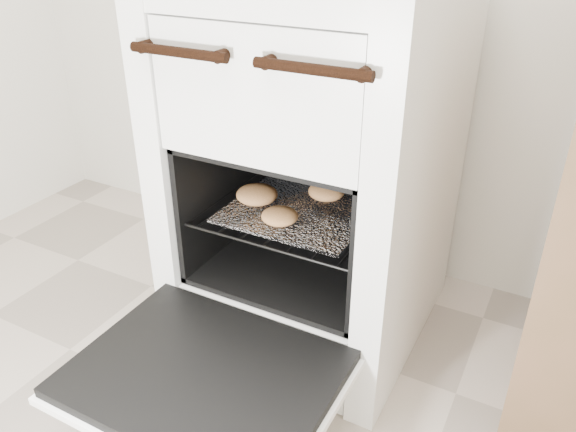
% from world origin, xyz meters
% --- Properties ---
extents(stove, '(0.63, 0.70, 0.97)m').
position_xyz_m(stove, '(-0.13, 1.15, 0.47)').
color(stove, white).
rests_on(stove, ground).
extents(oven_door, '(0.57, 0.44, 0.04)m').
position_xyz_m(oven_door, '(-0.13, 0.62, 0.21)').
color(oven_door, black).
rests_on(oven_door, stove).
extents(oven_rack, '(0.46, 0.44, 0.01)m').
position_xyz_m(oven_rack, '(-0.13, 1.08, 0.40)').
color(oven_rack, black).
rests_on(oven_rack, stove).
extents(foil_sheet, '(0.36, 0.32, 0.01)m').
position_xyz_m(foil_sheet, '(-0.13, 1.06, 0.41)').
color(foil_sheet, white).
rests_on(foil_sheet, oven_rack).
extents(baked_rolls, '(0.30, 0.30, 0.05)m').
position_xyz_m(baked_rolls, '(-0.17, 1.06, 0.43)').
color(baked_rolls, tan).
rests_on(baked_rolls, foil_sheet).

